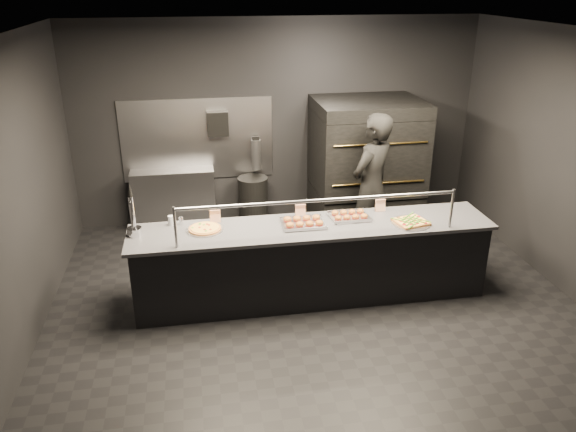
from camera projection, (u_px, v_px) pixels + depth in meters
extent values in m
plane|color=black|center=(311.00, 296.00, 6.67)|extent=(6.00, 6.00, 0.00)
plane|color=black|center=(316.00, 32.00, 5.49)|extent=(6.00, 6.00, 0.00)
cube|color=black|center=(278.00, 122.00, 8.34)|extent=(6.00, 0.04, 3.00)
cube|color=black|center=(391.00, 295.00, 3.81)|extent=(6.00, 0.04, 3.00)
cube|color=black|center=(20.00, 193.00, 5.61)|extent=(0.04, 5.00, 3.00)
cube|color=black|center=(565.00, 162.00, 6.55)|extent=(0.04, 5.00, 3.00)
cube|color=#99999E|center=(198.00, 140.00, 8.22)|extent=(2.20, 0.02, 1.20)
cube|color=black|center=(312.00, 263.00, 6.49)|extent=(4.00, 0.70, 0.88)
cube|color=#39393E|center=(313.00, 227.00, 6.31)|extent=(4.10, 0.78, 0.04)
cylinder|color=#99999E|center=(175.00, 227.00, 5.71)|extent=(0.03, 0.03, 0.45)
cylinder|color=#99999E|center=(452.00, 208.00, 6.18)|extent=(0.03, 0.03, 0.45)
cylinder|color=#99999E|center=(319.00, 200.00, 5.87)|extent=(3.00, 0.04, 0.04)
cube|color=black|center=(363.00, 207.00, 8.46)|extent=(1.50, 1.15, 0.60)
cube|color=black|center=(365.00, 169.00, 8.22)|extent=(1.50, 1.20, 0.55)
cube|color=black|center=(368.00, 132.00, 8.01)|extent=(1.50, 1.20, 0.55)
cube|color=black|center=(369.00, 107.00, 7.86)|extent=(1.50, 1.20, 0.18)
cylinder|color=gold|center=(379.00, 183.00, 7.66)|extent=(1.30, 0.02, 0.02)
cylinder|color=gold|center=(381.00, 144.00, 7.44)|extent=(1.30, 0.02, 0.02)
cube|color=#99999E|center=(174.00, 199.00, 8.34)|extent=(1.20, 0.35, 0.90)
cube|color=black|center=(218.00, 123.00, 8.08)|extent=(0.30, 0.20, 0.35)
cylinder|color=#B2B2B7|center=(256.00, 155.00, 8.37)|extent=(0.14, 0.14, 0.45)
cube|color=black|center=(256.00, 138.00, 8.28)|extent=(0.10, 0.06, 0.06)
cylinder|color=silver|center=(135.00, 232.00, 6.05)|extent=(0.16, 0.16, 0.09)
cylinder|color=silver|center=(133.00, 214.00, 5.97)|extent=(0.06, 0.06, 0.40)
cylinder|color=silver|center=(130.00, 202.00, 5.82)|extent=(0.02, 0.11, 0.02)
cone|color=black|center=(130.00, 190.00, 5.86)|extent=(0.06, 0.06, 0.16)
cylinder|color=silver|center=(205.00, 230.00, 6.19)|extent=(0.41, 0.41, 0.01)
cylinder|color=#CB8041|center=(205.00, 229.00, 6.18)|extent=(0.36, 0.36, 0.02)
cylinder|color=#FFD453|center=(205.00, 228.00, 6.18)|extent=(0.31, 0.31, 0.01)
cube|color=silver|center=(303.00, 224.00, 6.32)|extent=(0.49, 0.36, 0.02)
ellipsoid|color=#A95A24|center=(290.00, 225.00, 6.20)|extent=(0.09, 0.09, 0.06)
ellipsoid|color=#A95A24|center=(287.00, 219.00, 6.35)|extent=(0.09, 0.09, 0.06)
ellipsoid|color=#A95A24|center=(300.00, 224.00, 6.22)|extent=(0.09, 0.09, 0.06)
ellipsoid|color=#A95A24|center=(297.00, 218.00, 6.37)|extent=(0.09, 0.09, 0.06)
ellipsoid|color=#A95A24|center=(310.00, 223.00, 6.24)|extent=(0.09, 0.09, 0.06)
ellipsoid|color=#A95A24|center=(307.00, 218.00, 6.38)|extent=(0.09, 0.09, 0.06)
ellipsoid|color=#A95A24|center=(319.00, 223.00, 6.26)|extent=(0.09, 0.09, 0.06)
ellipsoid|color=#A95A24|center=(316.00, 217.00, 6.40)|extent=(0.09, 0.09, 0.06)
cube|color=silver|center=(349.00, 217.00, 6.50)|extent=(0.49, 0.39, 0.02)
ellipsoid|color=#A95A24|center=(338.00, 218.00, 6.39)|extent=(0.08, 0.08, 0.05)
ellipsoid|color=#A95A24|center=(335.00, 213.00, 6.53)|extent=(0.08, 0.08, 0.05)
ellipsoid|color=#A95A24|center=(347.00, 217.00, 6.41)|extent=(0.08, 0.08, 0.05)
ellipsoid|color=#A95A24|center=(344.00, 212.00, 6.55)|extent=(0.08, 0.08, 0.05)
ellipsoid|color=#A95A24|center=(356.00, 217.00, 6.43)|extent=(0.08, 0.08, 0.05)
ellipsoid|color=#A95A24|center=(352.00, 212.00, 6.56)|extent=(0.08, 0.08, 0.05)
ellipsoid|color=#A95A24|center=(364.00, 216.00, 6.44)|extent=(0.08, 0.08, 0.05)
ellipsoid|color=#A95A24|center=(360.00, 211.00, 6.58)|extent=(0.08, 0.08, 0.05)
cylinder|color=silver|center=(411.00, 223.00, 6.35)|extent=(0.44, 0.44, 0.01)
cube|color=#CB8041|center=(411.00, 222.00, 6.34)|extent=(0.41, 0.38, 0.02)
cube|color=#FFD453|center=(411.00, 221.00, 6.34)|extent=(0.39, 0.36, 0.01)
cube|color=#3C791D|center=(411.00, 220.00, 6.34)|extent=(0.36, 0.34, 0.01)
cylinder|color=silver|center=(171.00, 221.00, 6.29)|extent=(0.07, 0.07, 0.11)
cylinder|color=silver|center=(181.00, 221.00, 6.31)|extent=(0.05, 0.05, 0.09)
cube|color=white|center=(215.00, 216.00, 6.36)|extent=(0.12, 0.04, 0.15)
cube|color=white|center=(300.00, 210.00, 6.52)|extent=(0.12, 0.04, 0.15)
cube|color=white|center=(380.00, 205.00, 6.67)|extent=(0.12, 0.04, 0.15)
cylinder|color=black|center=(253.00, 201.00, 8.46)|extent=(0.45, 0.45, 0.75)
imported|color=black|center=(371.00, 187.00, 7.30)|extent=(0.85, 0.81, 1.95)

